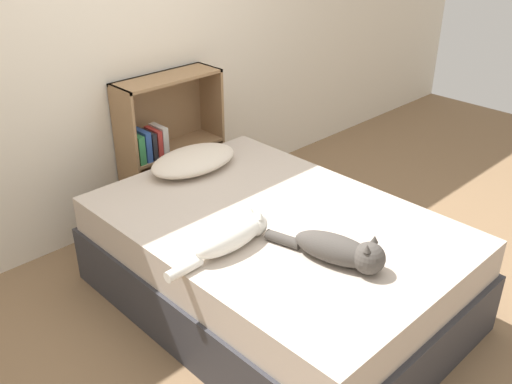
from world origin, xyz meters
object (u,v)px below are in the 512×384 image
cat_dark (341,251)px  bookshelf (165,146)px  pillow (194,160)px  cat_light (232,236)px  bed (275,262)px

cat_dark → bookshelf: bearing=156.7°
cat_dark → pillow: bearing=159.1°
cat_light → bookshelf: (0.55, 1.30, -0.10)m
bed → bookshelf: (0.20, 1.25, 0.25)m
bed → cat_light: cat_light is taller
bed → bookshelf: bookshelf is taller
bookshelf → bed: bearing=-99.1°
bed → bookshelf: bearing=80.9°
pillow → bookshelf: (0.13, 0.48, -0.09)m
bed → cat_dark: 0.61m
bed → cat_light: 0.49m
bed → cat_light: (-0.35, -0.05, 0.34)m
cat_dark → cat_light: bearing=-162.9°
cat_light → bookshelf: bookshelf is taller
cat_dark → bookshelf: 1.77m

